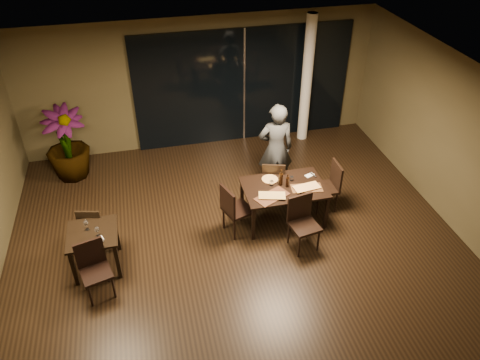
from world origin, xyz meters
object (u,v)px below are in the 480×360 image
at_px(chair_side_far, 93,225).
at_px(bottle_c, 281,177).
at_px(chair_main_right, 329,184).
at_px(chair_side_near, 94,266).
at_px(chair_main_far, 273,180).
at_px(chair_main_left, 234,208).
at_px(chair_main_near, 302,219).
at_px(side_table, 93,239).
at_px(diner, 276,149).
at_px(bottle_b, 288,181).
at_px(main_table, 284,190).
at_px(potted_plant, 66,144).
at_px(bottle_a, 281,177).

bearing_deg(chair_side_far, bottle_c, -164.36).
height_order(chair_main_right, chair_side_near, chair_main_right).
relative_size(chair_main_far, chair_main_left, 0.94).
xyz_separation_m(chair_main_far, chair_main_near, (0.14, -1.30, 0.03)).
distance_m(side_table, chair_main_right, 4.41).
bearing_deg(bottle_c, diner, 79.88).
distance_m(chair_side_far, diner, 3.73).
distance_m(bottle_b, bottle_c, 0.15).
relative_size(main_table, side_table, 1.88).
bearing_deg(chair_side_far, bottle_b, -166.40).
bearing_deg(diner, chair_main_left, 51.41).
height_order(side_table, chair_side_near, chair_side_near).
relative_size(chair_main_near, chair_main_right, 1.01).
xyz_separation_m(chair_main_left, chair_side_near, (-2.41, -0.87, -0.03)).
distance_m(main_table, bottle_c, 0.25).
bearing_deg(potted_plant, chair_main_left, -40.89).
bearing_deg(side_table, chair_main_far, 17.44).
xyz_separation_m(chair_side_near, bottle_b, (3.45, 1.03, 0.34)).
bearing_deg(chair_main_left, diner, -63.13).
xyz_separation_m(side_table, chair_main_left, (2.41, 0.33, -0.06)).
distance_m(chair_main_left, chair_side_far, 2.46).
bearing_deg(diner, chair_main_far, 74.75).
height_order(chair_main_left, bottle_c, bottle_c).
distance_m(diner, bottle_b, 1.00).
distance_m(chair_main_near, bottle_c, 0.93).
xyz_separation_m(chair_side_near, potted_plant, (-0.58, 3.46, 0.25)).
xyz_separation_m(main_table, side_table, (-3.40, -0.50, -0.05)).
bearing_deg(chair_side_near, potted_plant, 83.82).
distance_m(chair_main_near, chair_main_left, 1.23).
distance_m(chair_main_far, diner, 0.63).
relative_size(chair_main_near, chair_side_far, 1.14).
bearing_deg(bottle_b, side_table, -171.89).
height_order(chair_main_near, potted_plant, potted_plant).
distance_m(side_table, diner, 3.84).
bearing_deg(chair_main_right, chair_main_near, -44.21).
xyz_separation_m(chair_side_far, bottle_b, (3.50, -0.02, 0.39)).
height_order(diner, bottle_c, diner).
relative_size(potted_plant, bottle_b, 6.01).
bearing_deg(chair_main_far, bottle_a, 106.05).
distance_m(chair_main_far, chair_main_near, 1.31).
bearing_deg(bottle_a, bottle_b, -39.27).
bearing_deg(bottle_c, potted_plant, 149.71).
height_order(chair_side_far, bottle_c, bottle_c).
height_order(chair_side_far, chair_side_near, chair_side_near).
xyz_separation_m(main_table, bottle_a, (-0.05, 0.08, 0.24)).
height_order(chair_main_near, chair_side_far, chair_main_near).
bearing_deg(chair_side_near, chair_side_far, 76.91).
relative_size(chair_main_right, chair_side_far, 1.13).
relative_size(side_table, diner, 0.42).
xyz_separation_m(chair_side_far, diner, (3.57, 0.98, 0.47)).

